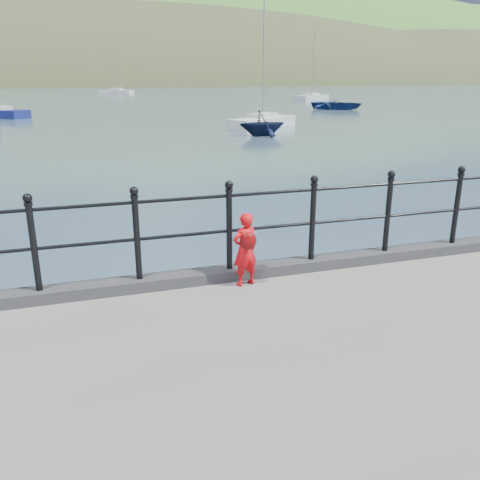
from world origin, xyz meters
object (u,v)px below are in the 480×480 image
object	(u,v)px
sailboat_near	(263,123)
sailboat_port	(0,114)
launch_blue	(337,104)
launch_navy	(262,123)
railing	(184,224)
sailboat_deep	(116,92)
child	(245,249)
sailboat_far	(312,98)

from	to	relation	value
sailboat_near	sailboat_port	distance (m)	24.45
launch_blue	launch_navy	distance (m)	26.83
railing	sailboat_deep	size ratio (longest dim) A/B	1.81
child	sailboat_near	world-z (taller)	sailboat_near
launch_navy	railing	bearing A→B (deg)	153.43
launch_navy	sailboat_far	distance (m)	47.53
child	launch_navy	bearing A→B (deg)	-126.38
launch_blue	sailboat_deep	world-z (taller)	sailboat_deep
launch_blue	sailboat_deep	size ratio (longest dim) A/B	0.55
child	sailboat_port	xyz separation A→B (m)	(-8.18, 44.45, -1.16)
launch_navy	sailboat_port	world-z (taller)	sailboat_port
sailboat_near	child	bearing A→B (deg)	-146.10
railing	child	world-z (taller)	railing
launch_blue	sailboat_port	size ratio (longest dim) A/B	0.66
sailboat_port	child	bearing A→B (deg)	-35.19
launch_navy	sailboat_deep	size ratio (longest dim) A/B	0.30
launch_blue	sailboat_near	distance (m)	21.76
child	sailboat_port	distance (m)	45.21
child	launch_navy	size ratio (longest dim) A/B	0.33
child	sailboat_port	bearing A→B (deg)	-95.37
launch_navy	sailboat_deep	world-z (taller)	sailboat_deep
launch_blue	sailboat_port	distance (m)	33.71
sailboat_deep	railing	bearing A→B (deg)	-59.36
sailboat_port	launch_navy	bearing A→B (deg)	-5.14
child	sailboat_far	bearing A→B (deg)	-131.86
sailboat_far	sailboat_port	distance (m)	45.63
child	launch_blue	bearing A→B (deg)	-135.11
launch_blue	sailboat_far	bearing A→B (deg)	27.57
launch_navy	sailboat_port	size ratio (longest dim) A/B	0.35
railing	launch_navy	world-z (taller)	railing
railing	sailboat_port	size ratio (longest dim) A/B	2.17
sailboat_far	sailboat_port	bearing A→B (deg)	170.48
sailboat_port	sailboat_near	bearing A→B (deg)	5.93
railing	launch_blue	bearing A→B (deg)	59.84
launch_navy	sailboat_far	xyz separation A→B (m)	(23.07, 41.56, -0.44)
child	launch_blue	distance (m)	52.11
sailboat_far	launch_blue	bearing A→B (deg)	-145.48
railing	launch_navy	distance (m)	25.90
sailboat_near	sailboat_port	xyz separation A→B (m)	(-19.15, 15.20, -0.00)
child	sailboat_deep	world-z (taller)	sailboat_deep
sailboat_far	child	bearing A→B (deg)	-153.43
railing	sailboat_far	size ratio (longest dim) A/B	1.73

